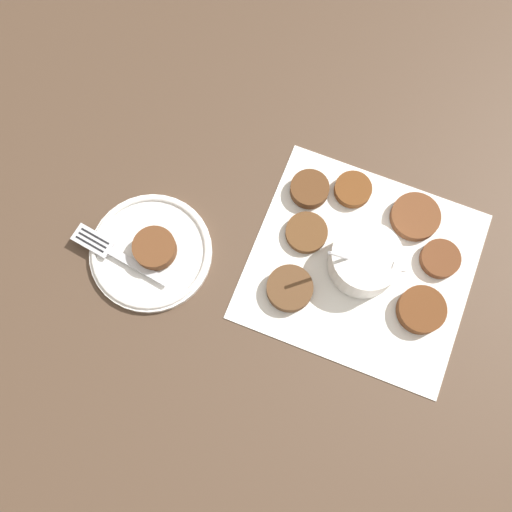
{
  "coord_description": "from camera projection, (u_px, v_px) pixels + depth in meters",
  "views": [
    {
      "loc": [
        -0.09,
        -0.28,
        0.86
      ],
      "look_at": [
        -0.18,
        -0.06,
        0.02
      ],
      "focal_mm": 42.0,
      "sensor_mm": 36.0,
      "label": 1
    }
  ],
  "objects": [
    {
      "name": "ground_plane",
      "position": [
        380.0,
        266.0,
        0.89
      ],
      "size": [
        4.0,
        4.0,
        0.0
      ],
      "primitive_type": "plane",
      "color": "#4C3828"
    },
    {
      "name": "napkin",
      "position": [
        361.0,
        266.0,
        0.89
      ],
      "size": [
        0.32,
        0.3,
        0.0
      ],
      "color": "white",
      "rests_on": "ground_plane"
    },
    {
      "name": "sauce_bowl",
      "position": [
        365.0,
        261.0,
        0.86
      ],
      "size": [
        0.12,
        0.1,
        0.1
      ],
      "color": "white",
      "rests_on": "napkin"
    },
    {
      "name": "fritter_0",
      "position": [
        353.0,
        189.0,
        0.91
      ],
      "size": [
        0.06,
        0.06,
        0.01
      ],
      "color": "brown",
      "rests_on": "napkin"
    },
    {
      "name": "fritter_1",
      "position": [
        290.0,
        289.0,
        0.87
      ],
      "size": [
        0.07,
        0.07,
        0.02
      ],
      "color": "brown",
      "rests_on": "napkin"
    },
    {
      "name": "fritter_2",
      "position": [
        310.0,
        189.0,
        0.91
      ],
      "size": [
        0.06,
        0.06,
        0.02
      ],
      "color": "#56341C",
      "rests_on": "napkin"
    },
    {
      "name": "fritter_3",
      "position": [
        421.0,
        310.0,
        0.86
      ],
      "size": [
        0.07,
        0.07,
        0.02
      ],
      "color": "brown",
      "rests_on": "napkin"
    },
    {
      "name": "fritter_4",
      "position": [
        440.0,
        259.0,
        0.88
      ],
      "size": [
        0.06,
        0.06,
        0.01
      ],
      "color": "brown",
      "rests_on": "napkin"
    },
    {
      "name": "fritter_5",
      "position": [
        306.0,
        233.0,
        0.9
      ],
      "size": [
        0.06,
        0.06,
        0.01
      ],
      "color": "brown",
      "rests_on": "napkin"
    },
    {
      "name": "fritter_6",
      "position": [
        415.0,
        217.0,
        0.9
      ],
      "size": [
        0.07,
        0.07,
        0.02
      ],
      "color": "brown",
      "rests_on": "napkin"
    },
    {
      "name": "serving_plate",
      "position": [
        151.0,
        252.0,
        0.89
      ],
      "size": [
        0.18,
        0.18,
        0.02
      ],
      "color": "white",
      "rests_on": "ground_plane"
    },
    {
      "name": "fritter_on_plate",
      "position": [
        155.0,
        248.0,
        0.87
      ],
      "size": [
        0.06,
        0.06,
        0.02
      ],
      "color": "brown",
      "rests_on": "serving_plate"
    },
    {
      "name": "fork",
      "position": [
        111.0,
        251.0,
        0.88
      ],
      "size": [
        0.16,
        0.04,
        0.0
      ],
      "color": "silver",
      "rests_on": "serving_plate"
    }
  ]
}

